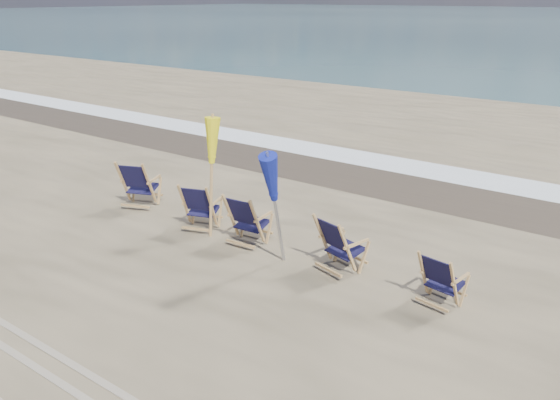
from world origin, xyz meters
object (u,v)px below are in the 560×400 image
(beach_chair_4, at_px, (454,287))
(umbrella_blue, at_px, (277,174))
(beach_chair_2, at_px, (257,224))
(beach_chair_3, at_px, (347,251))
(beach_chair_1, at_px, (212,209))
(umbrella_yellow, at_px, (210,148))
(beach_chair_0, at_px, (150,186))

(beach_chair_4, xyz_separation_m, umbrella_blue, (-2.89, -0.33, 1.24))
(beach_chair_2, bearing_deg, beach_chair_3, 174.73)
(beach_chair_4, bearing_deg, beach_chair_2, 9.12)
(beach_chair_4, height_order, umbrella_blue, umbrella_blue)
(beach_chair_2, distance_m, umbrella_blue, 1.43)
(beach_chair_1, relative_size, beach_chair_4, 1.13)
(beach_chair_2, distance_m, umbrella_yellow, 1.66)
(umbrella_yellow, xyz_separation_m, umbrella_blue, (1.84, -0.44, -0.05))
(beach_chair_4, bearing_deg, beach_chair_1, 8.22)
(umbrella_blue, bearing_deg, beach_chair_1, 165.59)
(beach_chair_0, relative_size, beach_chair_3, 1.07)
(beach_chair_4, height_order, umbrella_yellow, umbrella_yellow)
(beach_chair_1, xyz_separation_m, beach_chair_3, (3.04, -0.14, 0.01))
(beach_chair_1, relative_size, beach_chair_2, 0.98)
(umbrella_yellow, bearing_deg, beach_chair_3, -1.81)
(beach_chair_2, xyz_separation_m, beach_chair_4, (3.62, -0.06, -0.07))
(beach_chair_2, relative_size, beach_chair_4, 1.15)
(beach_chair_4, xyz_separation_m, umbrella_yellow, (-4.73, 0.12, 1.30))
(beach_chair_4, bearing_deg, umbrella_blue, 16.60)
(beach_chair_4, relative_size, umbrella_blue, 0.41)
(beach_chair_1, height_order, beach_chair_4, beach_chair_1)
(beach_chair_0, height_order, umbrella_blue, umbrella_blue)
(umbrella_blue, bearing_deg, beach_chair_4, 6.45)
(beach_chair_0, bearing_deg, umbrella_yellow, 152.41)
(beach_chair_0, relative_size, umbrella_blue, 0.50)
(beach_chair_2, bearing_deg, beach_chair_0, -8.69)
(beach_chair_0, height_order, umbrella_yellow, umbrella_yellow)
(beach_chair_2, xyz_separation_m, beach_chair_3, (1.86, -0.04, -0.00))
(beach_chair_4, bearing_deg, beach_chair_3, 9.43)
(beach_chair_1, height_order, umbrella_yellow, umbrella_yellow)
(beach_chair_2, bearing_deg, umbrella_yellow, -6.57)
(beach_chair_3, bearing_deg, umbrella_blue, 32.79)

